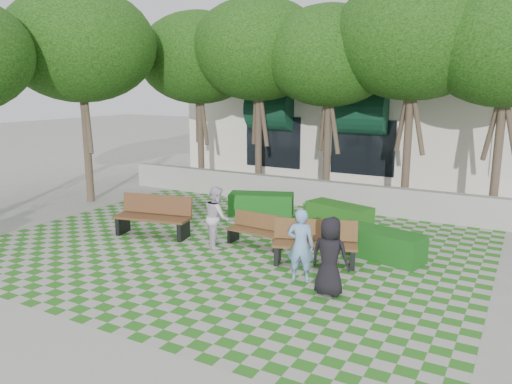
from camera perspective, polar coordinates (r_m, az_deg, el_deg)
The scene contains 16 objects.
ground at distance 11.83m, azimuth -5.72°, elevation -7.73°, with size 90.00×90.00×0.00m, color gray.
lawn at distance 12.61m, azimuth -3.11°, elevation -6.39°, with size 12.00×12.00×0.00m, color #2B721E.
sidewalk_south at distance 8.74m, azimuth -24.34°, elevation -16.22°, with size 16.00×2.00×0.01m, color #9E9B93.
sidewalk_west at distance 17.42m, azimuth -23.59°, elevation -2.21°, with size 2.00×12.00×0.01m, color #9E9B93.
retaining_wall at distance 16.97m, azimuth 6.28°, elevation -0.08°, with size 15.00×0.36×0.90m, color #9E9B93.
bench_east at distance 11.46m, azimuth 6.75°, elevation -5.87°, with size 2.00×1.23×1.00m.
bench_mid at distance 12.69m, azimuth 0.07°, elevation -4.44°, with size 1.57×0.62×0.81m.
bench_west at distance 13.78m, azimuth -11.61°, elevation -2.78°, with size 2.17×1.09×1.09m.
hedge_east at distance 12.14m, azimuth 14.19°, elevation -5.84°, with size 1.93×0.77×0.68m, color #134714.
hedge_midright at distance 14.55m, azimuth 9.46°, elevation -2.68°, with size 1.92×0.77×0.67m, color #1B5215.
hedge_midleft at distance 15.67m, azimuth 0.61°, elevation -1.40°, with size 1.98×0.79×0.69m, color #144E17.
person_blue at distance 10.37m, azimuth 5.12°, elevation -6.08°, with size 0.56×0.37×1.55m, color #75A2D6.
person_dark at distance 9.77m, azimuth 8.44°, elevation -7.28°, with size 0.76×0.50×1.56m, color black.
person_white at distance 12.54m, azimuth -4.49°, elevation -2.86°, with size 0.75×0.59×1.55m, color silver.
tree_row at distance 17.22m, azimuth 0.38°, elevation 16.00°, with size 17.70×13.40×7.41m.
building at distance 23.87m, azimuth 16.00°, elevation 8.04°, with size 18.00×8.92×5.15m.
Camera 1 is at (6.42, -9.10, 3.99)m, focal length 35.00 mm.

